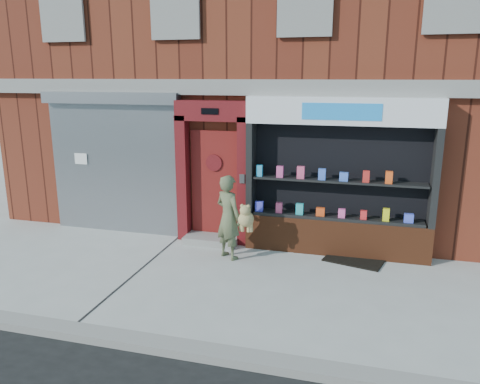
% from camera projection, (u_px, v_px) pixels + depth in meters
% --- Properties ---
extents(ground, '(80.00, 80.00, 0.00)m').
position_uv_depth(ground, '(222.00, 281.00, 7.90)').
color(ground, '#9E9E99').
rests_on(ground, ground).
extents(curb, '(60.00, 0.30, 0.12)m').
position_uv_depth(curb, '(171.00, 347.00, 5.87)').
color(curb, gray).
rests_on(curb, ground).
extents(building, '(12.00, 8.16, 8.00)m').
position_uv_depth(building, '(287.00, 51.00, 12.54)').
color(building, '#5C2115').
rests_on(building, ground).
extents(shutter_bay, '(3.10, 0.30, 3.04)m').
position_uv_depth(shutter_bay, '(114.00, 155.00, 10.05)').
color(shutter_bay, gray).
rests_on(shutter_bay, ground).
extents(red_door_bay, '(1.52, 0.58, 2.90)m').
position_uv_depth(red_door_bay, '(213.00, 173.00, 9.48)').
color(red_door_bay, '#510D11').
rests_on(red_door_bay, ground).
extents(pharmacy_bay, '(3.50, 0.41, 3.00)m').
position_uv_depth(pharmacy_bay, '(338.00, 185.00, 8.82)').
color(pharmacy_bay, brown).
rests_on(pharmacy_bay, ground).
extents(woman, '(0.84, 0.63, 1.61)m').
position_uv_depth(woman, '(230.00, 217.00, 8.72)').
color(woman, '#525A3B').
rests_on(woman, ground).
extents(doormat, '(1.20, 0.98, 0.03)m').
position_uv_depth(doormat, '(355.00, 259.00, 8.80)').
color(doormat, black).
rests_on(doormat, ground).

